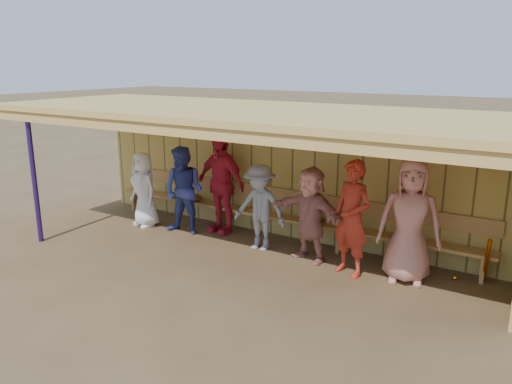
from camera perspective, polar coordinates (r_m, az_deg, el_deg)
ground at (r=8.60m, az=-1.25°, el=-7.29°), size 90.00×90.00×0.00m
player_b at (r=10.17m, az=-12.68°, el=0.29°), size 0.83×0.65×1.51m
player_c at (r=9.57m, az=-8.24°, el=0.15°), size 0.90×0.74×1.69m
player_d at (r=9.53m, az=-4.08°, el=0.99°), size 1.19×0.62×1.93m
player_e at (r=8.66m, az=0.45°, el=-1.78°), size 1.01×0.60×1.53m
player_f at (r=8.23m, az=6.22°, el=-2.52°), size 1.55×0.87×1.59m
player_g at (r=7.73m, az=10.88°, el=-2.98°), size 0.77×0.63×1.81m
player_h at (r=7.68m, az=17.15°, el=-3.20°), size 1.04×0.81×1.89m
dugout_structure at (r=8.51m, az=3.43°, el=4.34°), size 8.80×3.20×2.50m
bench at (r=9.33m, az=2.50°, el=-2.10°), size 7.60×0.34×0.93m
dugout_equipment at (r=9.40m, az=0.26°, el=-2.19°), size 6.22×0.62×0.80m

